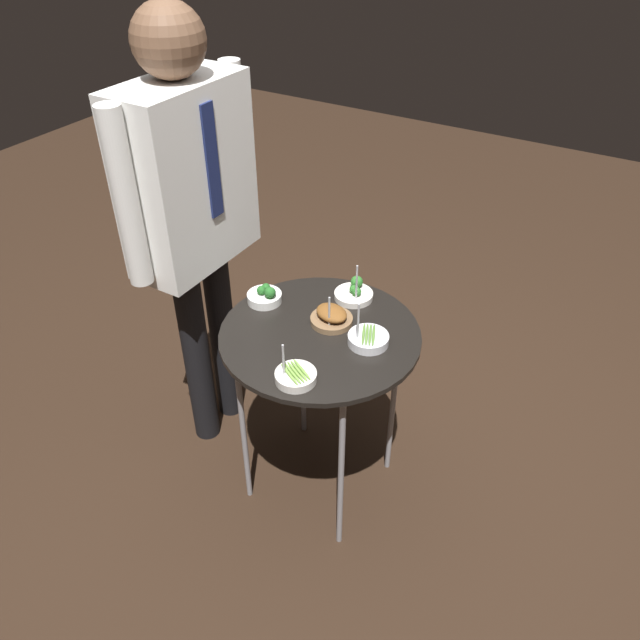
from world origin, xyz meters
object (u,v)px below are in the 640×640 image
(bowl_roast_center, at_px, (332,317))
(bowl_broccoli_front_left, at_px, (353,292))
(bowl_asparagus_front_center, at_px, (296,376))
(bowl_asparagus_near_rim, at_px, (368,339))
(waiter_figure, at_px, (190,198))
(bowl_broccoli_back_right, at_px, (265,296))
(serving_cart, at_px, (320,346))

(bowl_roast_center, distance_m, bowl_broccoli_front_left, 0.17)
(bowl_broccoli_front_left, bearing_deg, bowl_asparagus_front_center, -172.82)
(bowl_asparagus_near_rim, distance_m, waiter_figure, 0.76)
(bowl_asparagus_near_rim, bearing_deg, bowl_asparagus_front_center, 158.57)
(bowl_asparagus_near_rim, height_order, bowl_broccoli_front_left, bowl_asparagus_near_rim)
(bowl_asparagus_front_center, xyz_separation_m, bowl_broccoli_back_right, (0.28, 0.30, 0.01))
(bowl_broccoli_back_right, bearing_deg, waiter_figure, 88.93)
(bowl_roast_center, distance_m, bowl_broccoli_back_right, 0.26)
(bowl_asparagus_front_center, height_order, bowl_asparagus_near_rim, bowl_asparagus_near_rim)
(bowl_broccoli_back_right, xyz_separation_m, bowl_broccoli_front_left, (0.18, -0.25, -0.00))
(bowl_asparagus_near_rim, distance_m, bowl_broccoli_back_right, 0.41)
(bowl_roast_center, relative_size, bowl_broccoli_front_left, 0.92)
(bowl_roast_center, relative_size, waiter_figure, 0.08)
(serving_cart, height_order, bowl_asparagus_front_center, bowl_asparagus_front_center)
(bowl_broccoli_back_right, height_order, waiter_figure, waiter_figure)
(waiter_figure, bearing_deg, bowl_broccoli_back_right, -91.07)
(bowl_asparagus_front_center, height_order, waiter_figure, waiter_figure)
(bowl_roast_center, bearing_deg, bowl_asparagus_front_center, -170.46)
(bowl_broccoli_back_right, distance_m, waiter_figure, 0.41)
(bowl_broccoli_front_left, distance_m, waiter_figure, 0.64)
(bowl_asparagus_front_center, bearing_deg, bowl_broccoli_back_right, 47.13)
(bowl_asparagus_near_rim, relative_size, bowl_broccoli_back_right, 1.31)
(serving_cart, relative_size, bowl_asparagus_near_rim, 4.67)
(bowl_asparagus_front_center, height_order, bowl_broccoli_front_left, bowl_broccoli_front_left)
(bowl_broccoli_back_right, bearing_deg, bowl_asparagus_near_rim, -93.13)
(bowl_broccoli_back_right, bearing_deg, bowl_broccoli_front_left, -54.10)
(bowl_asparagus_front_center, relative_size, bowl_roast_center, 0.95)
(bowl_broccoli_back_right, height_order, bowl_broccoli_front_left, bowl_broccoli_front_left)
(bowl_asparagus_near_rim, height_order, bowl_broccoli_back_right, bowl_asparagus_near_rim)
(bowl_roast_center, height_order, waiter_figure, waiter_figure)
(serving_cart, xyz_separation_m, bowl_roast_center, (0.06, -0.01, 0.08))
(serving_cart, height_order, bowl_broccoli_back_right, bowl_broccoli_back_right)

